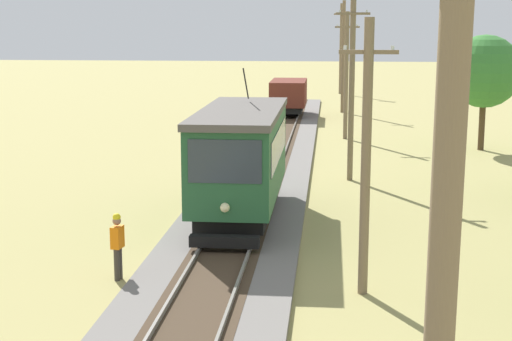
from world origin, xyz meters
TOP-DOWN VIEW (x-y plane):
  - red_tram at (0.00, 18.63)m, footprint 2.60×8.54m
  - freight_car at (0.00, 48.35)m, footprint 2.40×5.20m
  - utility_pole_near_tram at (3.80, 11.80)m, footprint 1.40×0.31m
  - utility_pole_mid at (3.80, 26.32)m, footprint 1.40×0.46m
  - utility_pole_far at (3.80, 38.48)m, footprint 1.40×0.40m
  - utility_pole_distant at (3.80, 51.95)m, footprint 1.40×0.27m
  - utility_pole_horizon at (3.80, 67.81)m, footprint 1.40×0.56m
  - track_worker at (-2.51, 12.30)m, footprint 0.30×0.41m
  - tree_right_near at (10.86, 35.00)m, footprint 3.77×3.77m

SIDE VIEW (x-z plane):
  - track_worker at x=-2.51m, z-range 0.09..1.88m
  - freight_car at x=0.00m, z-range 0.40..2.71m
  - red_tram at x=0.00m, z-range -0.20..4.59m
  - utility_pole_near_tram at x=3.80m, z-range 0.10..6.84m
  - utility_pole_far at x=3.80m, z-range 0.10..7.32m
  - utility_pole_mid at x=3.80m, z-range 0.10..8.02m
  - tree_right_near at x=10.86m, z-range 1.10..7.11m
  - utility_pole_distant at x=3.80m, z-range 0.10..8.29m
  - utility_pole_horizon at x=3.80m, z-range 0.10..8.44m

